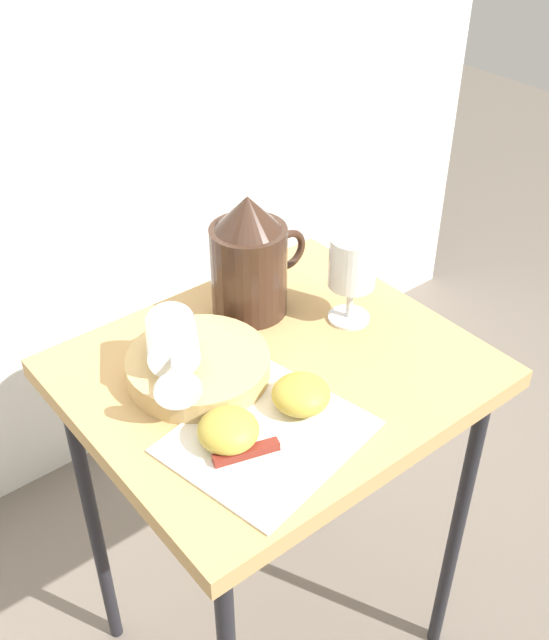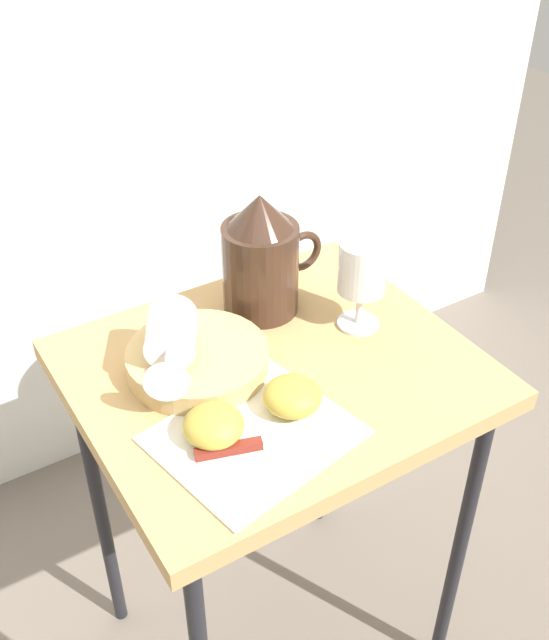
% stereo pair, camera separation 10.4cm
% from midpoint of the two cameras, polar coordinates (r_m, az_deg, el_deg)
% --- Properties ---
extents(ground_plane, '(6.00, 6.00, 0.00)m').
position_cam_midpoint_polar(ground_plane, '(1.61, -2.00, -22.46)').
color(ground_plane, '#665B51').
extents(table, '(0.55, 0.48, 0.68)m').
position_cam_midpoint_polar(table, '(1.13, -2.64, -6.19)').
color(table, tan).
rests_on(table, ground_plane).
extents(linen_napkin, '(0.27, 0.24, 0.00)m').
position_cam_midpoint_polar(linen_napkin, '(0.98, -3.56, -8.79)').
color(linen_napkin, silver).
rests_on(linen_napkin, table).
extents(basket_tray, '(0.20, 0.20, 0.03)m').
position_cam_midpoint_polar(basket_tray, '(1.07, -8.47, -3.55)').
color(basket_tray, tan).
rests_on(basket_tray, table).
extents(pitcher, '(0.17, 0.12, 0.20)m').
position_cam_midpoint_polar(pitcher, '(1.16, -4.45, 3.95)').
color(pitcher, '#382319').
rests_on(pitcher, table).
extents(wine_glass_upright, '(0.07, 0.07, 0.14)m').
position_cam_midpoint_polar(wine_glass_upright, '(1.12, 3.19, 3.90)').
color(wine_glass_upright, silver).
rests_on(wine_glass_upright, table).
extents(wine_glass_tipped_near, '(0.13, 0.16, 0.07)m').
position_cam_midpoint_polar(wine_glass_tipped_near, '(1.03, -10.49, -1.77)').
color(wine_glass_tipped_near, silver).
rests_on(wine_glass_tipped_near, basket_tray).
extents(apple_half_left, '(0.08, 0.08, 0.04)m').
position_cam_midpoint_polar(apple_half_left, '(0.96, -6.59, -8.27)').
color(apple_half_left, '#B29938').
rests_on(apple_half_left, linen_napkin).
extents(apple_half_right, '(0.08, 0.08, 0.04)m').
position_cam_midpoint_polar(apple_half_right, '(1.00, -0.99, -5.68)').
color(apple_half_right, '#B29938').
rests_on(apple_half_right, linen_napkin).
extents(knife, '(0.21, 0.08, 0.01)m').
position_cam_midpoint_polar(knife, '(0.96, -3.39, -9.48)').
color(knife, silver).
rests_on(knife, linen_napkin).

